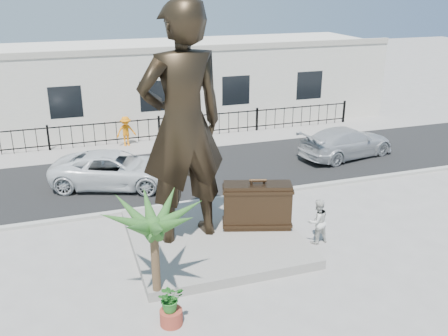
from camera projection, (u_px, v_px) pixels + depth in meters
The scene contains 16 objects.
ground at pixel (245, 262), 14.91m from camera, with size 100.00×100.00×0.00m, color #9E9991.
street at pixel (181, 171), 22.01m from camera, with size 40.00×7.00×0.01m, color black.
curb at pixel (203, 201), 18.88m from camera, with size 40.00×0.25×0.12m, color #A5A399.
far_sidewalk at pixel (163, 144), 25.56m from camera, with size 40.00×2.50×0.02m, color #9E9991.
plinth at pixel (214, 237), 16.04m from camera, with size 5.20×5.20×0.30m, color gray.
fence at pixel (159, 129), 26.06m from camera, with size 22.00×0.10×1.20m, color black.
building at pixel (144, 84), 29.22m from camera, with size 28.00×7.00×4.40m, color silver.
statue at pixel (182, 125), 14.61m from camera, with size 2.64×1.73×7.24m, color black.
suitcase at pixel (257, 206), 16.14m from camera, with size 2.17×0.69×1.53m, color #302114.
tourist at pixel (317, 221), 15.79m from camera, with size 0.72×0.56×1.49m, color silver.
car_white at pixel (115, 169), 20.20m from camera, with size 2.34×5.07×1.41m, color silver.
car_silver at pixel (347, 142), 23.58m from camera, with size 1.96×4.82×1.40m, color #ACAFB1.
worker at pixel (126, 131), 25.05m from camera, with size 0.98×0.56×1.51m, color orange.
palm_tree at pixel (158, 299), 13.20m from camera, with size 1.80×1.80×3.20m, color #29561F, non-canonical shape.
planter at pixel (171, 317), 12.17m from camera, with size 0.56×0.56×0.40m, color #9B3929.
shrub at pixel (170, 298), 11.98m from camera, with size 0.64×0.55×0.71m, color #287124.
Camera 1 is at (-4.66, -12.09, 7.92)m, focal length 40.00 mm.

